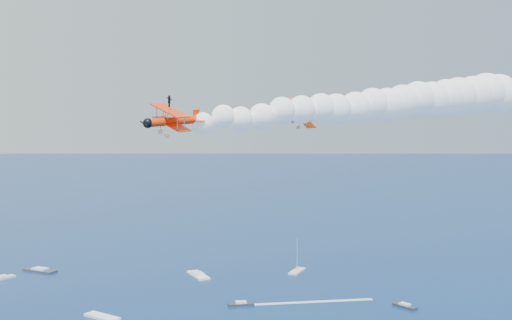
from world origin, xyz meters
TOP-DOWN VIEW (x-y plane):
  - biplane_lead at (19.19, 37.98)m, footprint 9.38×11.41m
  - biplane_trail at (-19.75, 2.99)m, footprint 6.84×7.98m
  - smoke_trail_lead at (45.38, 34.66)m, footprint 53.08×17.96m
  - smoke_trail_trail at (6.64, 3.78)m, footprint 52.59×8.57m
  - spectator_boats at (0.38, 121.76)m, footprint 201.73×184.95m

SIDE VIEW (x-z plane):
  - spectator_boats at x=0.38m, z-range 0.00..0.70m
  - biplane_trail at x=-19.75m, z-range 54.32..60.39m
  - biplane_lead at x=19.19m, z-range 53.38..62.65m
  - smoke_trail_trail at x=6.64m, z-range 54.55..64.13m
  - smoke_trail_lead at x=45.38m, z-range 55.20..64.78m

